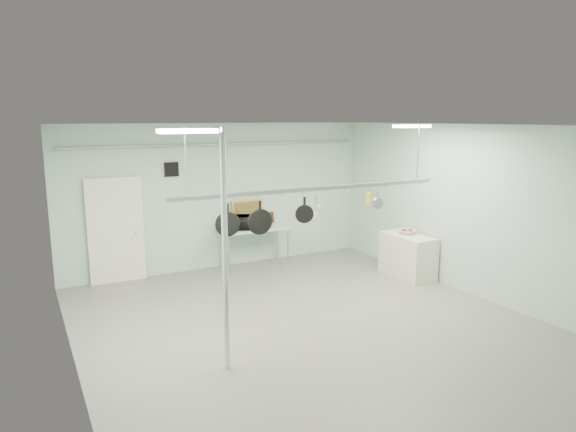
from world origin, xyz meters
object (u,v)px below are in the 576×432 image
skillet_left (228,220)px  skillet_mid (260,218)px  prep_table (254,231)px  fruit_bowl (407,232)px  coffee_canister (259,224)px  chrome_pole (225,253)px  side_cabinet (408,256)px  skillet_right (304,210)px  pot_rack (316,187)px  microwave (241,222)px

skillet_left → skillet_mid: 0.53m
prep_table → skillet_mid: bearing=-112.7°
fruit_bowl → skillet_mid: size_ratio=0.68×
coffee_canister → fruit_bowl: bearing=-37.6°
prep_table → skillet_mid: skillet_mid is taller
chrome_pole → side_cabinet: size_ratio=2.67×
side_cabinet → skillet_right: skillet_right is taller
pot_rack → coffee_canister: (0.47, 3.16, -1.24)m
pot_rack → skillet_right: (-0.20, 0.00, -0.35)m
coffee_canister → pot_rack: bearing=-98.5°
side_cabinet → coffee_canister: (-2.48, 2.06, 0.54)m
coffee_canister → prep_table: bearing=116.4°
side_cabinet → coffee_canister: 3.27m
prep_table → pot_rack: bearing=-96.9°
microwave → skillet_mid: (-1.06, -3.26, 0.76)m
microwave → pot_rack: bearing=110.1°
fruit_bowl → side_cabinet: bearing=-118.9°
side_cabinet → pot_rack: pot_rack is taller
fruit_bowl → skillet_left: 4.75m
microwave → skillet_right: skillet_right is taller
prep_table → skillet_mid: (-1.38, -3.30, 0.99)m
skillet_mid → skillet_right: (0.78, 0.00, 0.06)m
chrome_pole → skillet_left: chrome_pole is taller
pot_rack → fruit_bowl: 3.49m
skillet_mid → skillet_right: bearing=3.2°
pot_rack → microwave: bearing=88.6°
chrome_pole → coffee_canister: bearing=59.7°
chrome_pole → coffee_canister: 4.74m
prep_table → chrome_pole: bearing=-118.7°
chrome_pole → fruit_bowl: size_ratio=8.85×
chrome_pole → fruit_bowl: chrome_pole is taller
coffee_canister → fruit_bowl: 3.20m
coffee_canister → skillet_mid: bearing=-114.6°
fruit_bowl → skillet_left: bearing=-165.0°
skillet_right → prep_table: bearing=101.6°
prep_table → microwave: size_ratio=2.91×
side_cabinet → skillet_left: bearing=-166.1°
side_cabinet → microwave: 3.64m
chrome_pole → skillet_right: bearing=27.9°
coffee_canister → skillet_mid: 3.57m
chrome_pole → skillet_mid: bearing=44.3°
prep_table → skillet_mid: size_ratio=2.99×
prep_table → skillet_left: (-1.90, -3.30, 1.00)m
microwave → skillet_left: skillet_left is taller
microwave → skillet_left: size_ratio=1.08×
coffee_canister → skillet_mid: (-1.45, -3.16, 0.82)m
chrome_pole → skillet_right: chrome_pole is taller
microwave → skillet_right: bearing=106.6°
coffee_canister → fruit_bowl: (2.54, -1.96, -0.05)m
side_cabinet → skillet_mid: 4.30m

